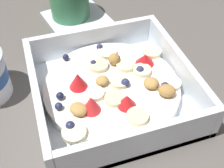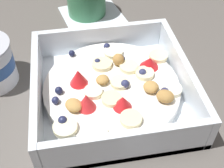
# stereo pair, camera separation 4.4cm
# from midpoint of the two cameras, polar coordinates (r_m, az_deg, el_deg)

# --- Properties ---
(ground_plane) EXTENTS (2.40, 2.40, 0.00)m
(ground_plane) POSITION_cam_midpoint_polar(r_m,az_deg,el_deg) (0.47, 2.37, -1.72)
(ground_plane) COLOR #56514C
(fruit_bowl) EXTENTS (0.23, 0.23, 0.06)m
(fruit_bowl) POSITION_cam_midpoint_polar(r_m,az_deg,el_deg) (0.44, 2.88, -1.15)
(fruit_bowl) COLOR white
(fruit_bowl) RESTS_ON ground
(folded_napkin) EXTENTS (0.14, 0.14, 0.01)m
(folded_napkin) POSITION_cam_midpoint_polar(r_m,az_deg,el_deg) (0.63, -1.43, 13.19)
(folded_napkin) COLOR silver
(folded_napkin) RESTS_ON ground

